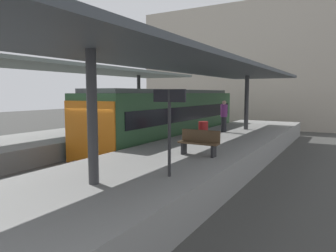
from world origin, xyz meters
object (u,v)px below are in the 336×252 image
at_px(litter_bin, 203,130).
at_px(passenger_near_bench, 224,116).
at_px(commuter_train, 170,117).
at_px(platform_bench, 199,142).
at_px(platform_sign, 169,113).

height_order(litter_bin, passenger_near_bench, passenger_near_bench).
bearing_deg(commuter_train, litter_bin, -37.21).
distance_m(commuter_train, platform_bench, 7.55).
distance_m(platform_bench, passenger_near_bench, 6.63).
relative_size(platform_bench, litter_bin, 1.75).
relative_size(platform_sign, litter_bin, 2.76).
relative_size(commuter_train, passenger_near_bench, 7.66).
bearing_deg(commuter_train, platform_bench, -52.81).
xyz_separation_m(commuter_train, passenger_near_bench, (3.11, 0.44, 0.16)).
relative_size(commuter_train, platform_bench, 9.36).
xyz_separation_m(commuter_train, litter_bin, (3.13, -2.37, -0.33)).
distance_m(platform_bench, litter_bin, 3.91).
bearing_deg(platform_bench, passenger_near_bench, 102.66).
bearing_deg(platform_sign, commuter_train, 119.50).
height_order(commuter_train, platform_bench, commuter_train).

